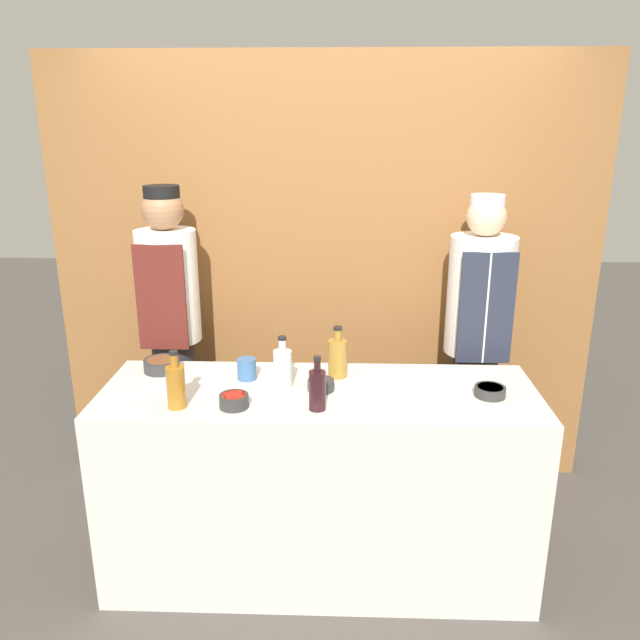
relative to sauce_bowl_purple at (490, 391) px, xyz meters
The scene contains 15 objects.
ground_plane 1.20m from the sauce_bowl_purple, behind, with size 14.00×14.00×0.00m, color #4C4742.
cabinet_wall 1.28m from the sauce_bowl_purple, 125.63° to the left, with size 3.03×0.18×2.40m.
counter 0.88m from the sauce_bowl_purple, behind, with size 1.91×0.64×0.92m.
sauce_bowl_purple is the anchor object (origin of this frame).
sauce_bowl_red 1.08m from the sauce_bowl_purple, behind, with size 0.12×0.12×0.06m.
sauce_bowl_white 0.72m from the sauce_bowl_purple, behind, with size 0.12×0.12×0.05m.
sauce_bowl_brown 1.50m from the sauce_bowl_purple, behind, with size 0.17×0.17×0.06m.
cutting_board 0.40m from the sauce_bowl_purple, behind, with size 0.29×0.24×0.02m.
bottle_clear 0.90m from the sauce_bowl_purple, behind, with size 0.08×0.08×0.24m.
bottle_wine 0.75m from the sauce_bowl_purple, 168.23° to the right, with size 0.07×0.07×0.23m.
bottle_amber 1.32m from the sauce_bowl_purple, behind, with size 0.08×0.08×0.25m.
bottle_vinegar 0.68m from the sauce_bowl_purple, 163.29° to the left, with size 0.09×0.09×0.24m.
cup_blue 1.07m from the sauce_bowl_purple, behind, with size 0.09×0.09×0.10m.
chef_left 1.68m from the sauce_bowl_purple, 156.83° to the left, with size 0.31×0.31×1.74m.
chef_right 0.66m from the sauce_bowl_purple, 83.25° to the left, with size 0.34×0.34×1.70m.
Camera 1 is at (0.09, -2.50, 2.04)m, focal length 35.00 mm.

